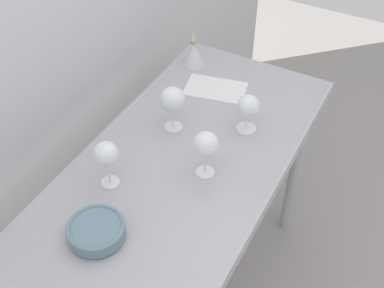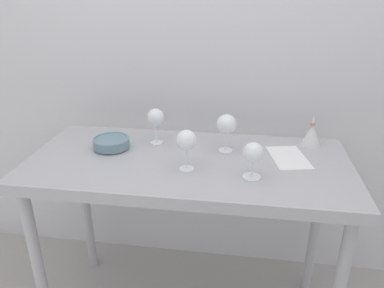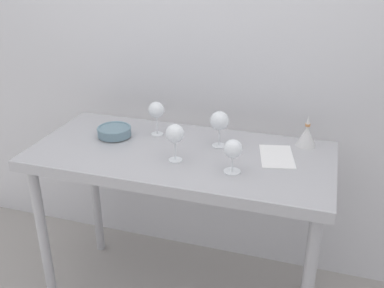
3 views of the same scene
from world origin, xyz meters
TOP-DOWN VIEW (x-y plane):
  - back_wall at (0.00, 0.49)m, footprint 3.80×0.04m
  - steel_counter at (0.00, -0.01)m, footprint 1.40×0.65m
  - wine_glass_near_center at (0.01, -0.10)m, footprint 0.08×0.08m
  - wine_glass_far_left at (-0.18, 0.15)m, footprint 0.08×0.08m
  - wine_glass_near_right at (0.27, -0.13)m, footprint 0.08×0.08m
  - wine_glass_far_right at (0.16, 0.11)m, footprint 0.09×0.09m
  - tasting_sheet_upper at (0.44, 0.07)m, footprint 0.19×0.27m
  - tasting_bowl at (-0.37, 0.06)m, footprint 0.17×0.17m
  - decanter_funnel at (0.55, 0.24)m, footprint 0.10×0.10m

SIDE VIEW (x-z plane):
  - steel_counter at x=0.00m, z-range 0.34..1.24m
  - tasting_sheet_upper at x=0.44m, z-range 0.90..0.90m
  - tasting_bowl at x=-0.37m, z-range 0.90..0.96m
  - decanter_funnel at x=0.55m, z-range 0.88..1.03m
  - wine_glass_near_right at x=0.27m, z-range 0.93..1.08m
  - wine_glass_far_right at x=0.16m, z-range 0.94..1.11m
  - wine_glass_near_center at x=0.01m, z-range 0.94..1.11m
  - wine_glass_far_left at x=-0.18m, z-range 0.94..1.11m
  - back_wall at x=0.00m, z-range 0.00..2.60m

